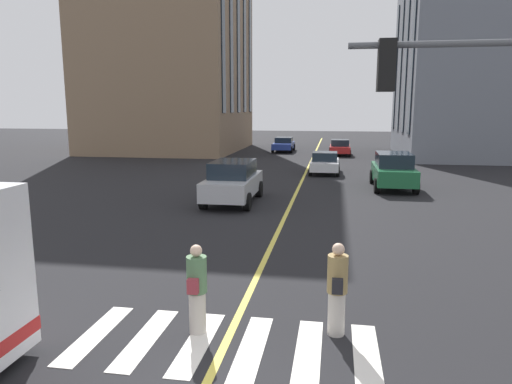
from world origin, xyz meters
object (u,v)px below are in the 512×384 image
car_green_mid (393,170)px  car_blue_trailing (284,144)px  car_white_far (325,163)px  pedestrian_near (337,289)px  car_silver_near (233,181)px  car_red_parked_b (340,147)px  pedestrian_companion (197,289)px

car_green_mid → car_blue_trailing: size_ratio=1.07×
car_white_far → pedestrian_near: pedestrian_near is taller
car_silver_near → pedestrian_near: (-11.88, -4.58, -0.07)m
car_green_mid → car_blue_trailing: bearing=21.8°
car_red_parked_b → car_green_mid: bearing=-171.3°
car_green_mid → pedestrian_near: size_ratio=2.64×
car_silver_near → pedestrian_near: 12.73m
car_red_parked_b → pedestrian_companion: (-34.44, 2.88, 0.17)m
car_blue_trailing → pedestrian_near: 37.07m
pedestrian_companion → car_red_parked_b: bearing=-4.8°
car_silver_near → car_green_mid: bearing=-56.1°
pedestrian_near → pedestrian_companion: pedestrian_near is taller
car_silver_near → car_red_parked_b: car_silver_near is taller
car_blue_trailing → pedestrian_companion: size_ratio=2.54×
car_green_mid → car_blue_trailing: car_green_mid is taller
car_white_far → pedestrian_companion: (-22.43, 1.84, 0.17)m
car_red_parked_b → pedestrian_near: bearing=179.5°
car_silver_near → car_white_far: size_ratio=1.21×
car_green_mid → pedestrian_near: bearing=170.2°
car_green_mid → car_red_parked_b: 17.35m
car_white_far → car_silver_near: bearing=159.4°
pedestrian_companion → car_green_mid: bearing=-17.7°
car_red_parked_b → pedestrian_companion: bearing=175.2°
car_silver_near → car_green_mid: same height
car_silver_near → car_green_mid: 9.04m
pedestrian_companion → car_silver_near: bearing=9.2°
car_white_far → pedestrian_near: (-22.07, -0.75, 0.20)m
car_white_far → pedestrian_near: size_ratio=2.19×
car_blue_trailing → pedestrian_companion: bearing=-176.3°
car_green_mid → pedestrian_companion: car_green_mid is taller
car_blue_trailing → pedestrian_companion: (-37.09, -2.42, 0.17)m
pedestrian_near → pedestrian_companion: bearing=98.1°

